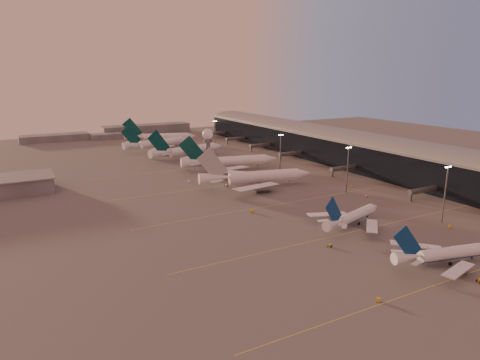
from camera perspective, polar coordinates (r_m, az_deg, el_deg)
ground at (r=159.24m, az=12.66°, el=-8.98°), size 700.00×700.00×0.00m
taxiway_markings at (r=217.90m, az=8.92°, el=-2.46°), size 180.00×185.25×0.02m
terminal at (r=305.26m, az=14.44°, el=4.05°), size 57.00×362.00×23.04m
radar_tower at (r=254.30m, az=-4.30°, el=4.89°), size 6.40×6.40×31.10m
mast_a at (r=196.74m, az=25.70°, el=-1.37°), size 3.60×0.56×25.00m
mast_b at (r=229.63m, az=14.16°, el=1.67°), size 3.60×0.56×25.00m
mast_c at (r=268.74m, az=5.41°, el=3.81°), size 3.60×0.56×25.00m
mast_d at (r=345.05m, az=-3.32°, el=6.13°), size 3.60×0.56×25.00m
distant_horizon at (r=449.08m, az=-15.58°, el=6.23°), size 165.00×37.50×9.00m
narrowbody_near at (r=157.59m, az=25.51°, el=-9.10°), size 38.63×30.49×15.31m
narrowbody_mid at (r=183.33m, az=14.84°, el=-4.92°), size 39.55×31.11×15.85m
widebody_white at (r=237.54m, az=2.24°, el=0.09°), size 64.37×51.00×23.00m
greentail_a at (r=277.79m, az=-1.31°, el=2.19°), size 64.15×51.30×23.57m
greentail_b at (r=319.71m, az=-6.93°, el=3.67°), size 63.59×50.83×23.39m
greentail_c at (r=359.21m, az=-10.89°, el=4.64°), size 61.19×48.88×22.55m
greentail_d at (r=392.04m, az=-10.54°, el=5.45°), size 61.50×48.86×23.18m
gsv_truck_a at (r=128.66m, az=18.00°, el=-14.63°), size 5.45×5.22×2.25m
gsv_tug_near at (r=151.20m, az=29.35°, el=-11.62°), size 2.59×3.75×0.99m
gsv_catering_a at (r=194.77m, az=26.28°, el=-5.18°), size 5.19×2.78×4.10m
gsv_tug_mid at (r=160.39m, az=11.89°, el=-8.59°), size 3.16×3.60×0.88m
gsv_truck_b at (r=226.62m, az=16.52°, el=-1.97°), size 4.99×2.00×2.00m
gsv_truck_c at (r=194.31m, az=1.61°, el=-3.95°), size 6.02×5.85×2.50m
gsv_catering_b at (r=244.78m, az=14.70°, el=-0.47°), size 4.93×3.67×3.70m
gsv_tug_far at (r=237.76m, az=-1.86°, el=-0.75°), size 4.30×4.50×1.11m
gsv_truck_d at (r=248.65m, az=-6.89°, el=-0.03°), size 3.29×6.06×2.32m
gsv_tug_hangar at (r=317.66m, az=0.50°, el=3.03°), size 3.72×2.88×0.93m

